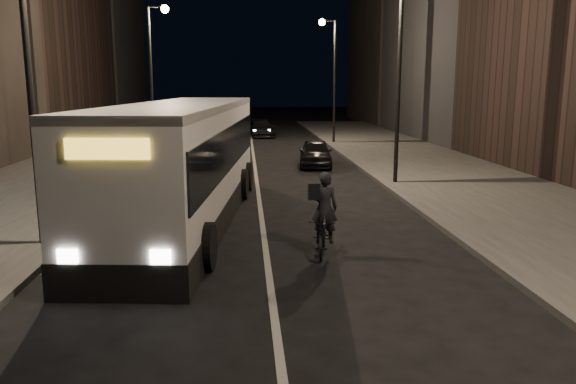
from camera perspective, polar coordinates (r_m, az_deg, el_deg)
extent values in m
plane|color=black|center=(10.90, -1.60, -11.10)|extent=(180.00, 180.00, 0.00)
cube|color=#393A37|center=(26.02, 15.85, 1.68)|extent=(7.00, 70.00, 0.16)
cube|color=#393A37|center=(25.71, -22.53, 1.14)|extent=(7.00, 70.00, 0.16)
cylinder|color=black|center=(22.91, 11.19, 10.93)|extent=(0.16, 0.16, 8.00)
cylinder|color=black|center=(38.57, 4.75, 11.03)|extent=(0.16, 0.16, 8.00)
cube|color=black|center=(38.72, 4.16, 16.97)|extent=(0.90, 0.08, 0.08)
sphere|color=#FFD18C|center=(38.64, 3.47, 16.84)|extent=(0.44, 0.44, 0.44)
cylinder|color=black|center=(14.99, -24.80, 10.23)|extent=(0.16, 0.16, 8.00)
cylinder|color=black|center=(32.50, -13.72, 10.78)|extent=(0.16, 0.16, 8.00)
cube|color=black|center=(32.68, -13.23, 17.84)|extent=(0.90, 0.08, 0.08)
sphere|color=#FFD18C|center=(32.61, -12.41, 17.71)|extent=(0.44, 0.44, 0.44)
cube|color=silver|center=(17.02, -10.46, 2.85)|extent=(4.03, 13.29, 3.49)
cube|color=black|center=(16.96, -10.52, 4.49)|extent=(4.07, 12.86, 1.25)
cube|color=silver|center=(16.87, -10.66, 8.54)|extent=(4.05, 13.29, 0.20)
cube|color=gold|center=(10.61, -17.86, 4.21)|extent=(1.53, 0.28, 0.38)
cylinder|color=black|center=(13.34, -20.06, -5.14)|extent=(0.49, 1.12, 1.09)
cylinder|color=black|center=(12.61, -8.40, -5.50)|extent=(0.49, 1.12, 1.09)
cylinder|color=black|center=(21.49, -11.68, 1.24)|extent=(0.49, 1.12, 1.09)
cylinder|color=black|center=(21.05, -4.43, 1.23)|extent=(0.49, 1.12, 1.09)
imported|color=black|center=(13.68, 3.56, -4.42)|extent=(0.93, 1.87, 0.94)
imported|color=black|center=(13.31, 3.71, -1.60)|extent=(0.69, 0.51, 1.71)
imported|color=black|center=(28.15, 2.81, 3.97)|extent=(1.99, 4.08, 1.34)
imported|color=#2F3032|center=(37.54, -9.20, 5.66)|extent=(1.88, 4.44, 1.42)
imported|color=black|center=(44.16, -2.75, 6.50)|extent=(2.32, 4.71, 1.32)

